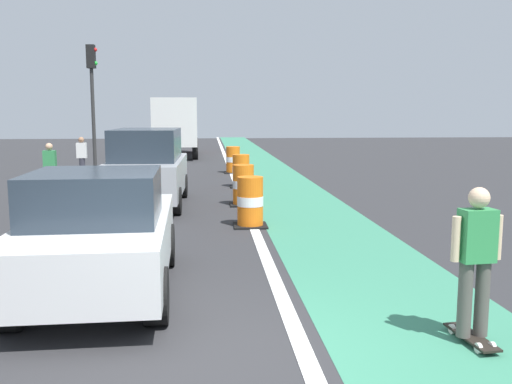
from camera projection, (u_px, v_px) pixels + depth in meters
name	position (u px, v px, depth m)	size (l,w,h in m)	color
ground_plane	(217.00, 357.00, 5.66)	(100.00, 100.00, 0.00)	#2D2D30
bike_lane_strip	(287.00, 191.00, 17.70)	(2.50, 80.00, 0.01)	#387F60
lane_divider_stripe	(239.00, 192.00, 17.58)	(0.20, 80.00, 0.01)	silver
skateboarder_on_lane	(476.00, 260.00, 5.89)	(0.57, 0.82, 1.69)	black
parked_sedan_nearest	(99.00, 234.00, 7.53)	(2.02, 4.15, 1.70)	silver
parked_suv_second	(147.00, 167.00, 14.78)	(1.97, 4.63, 2.04)	#9EA0A5
traffic_barrel_front	(250.00, 202.00, 12.11)	(0.73, 0.73, 1.09)	orange
traffic_barrel_mid	(243.00, 186.00, 14.92)	(0.73, 0.73, 1.09)	orange
traffic_barrel_back	(241.00, 171.00, 18.59)	(0.73, 0.73, 1.09)	orange
traffic_barrel_far	(233.00, 160.00, 22.99)	(0.73, 0.73, 1.09)	orange
delivery_truck_down_block	(177.00, 124.00, 31.65)	(2.49, 7.65, 3.23)	silver
traffic_light_corner	(92.00, 86.00, 22.07)	(0.41, 0.32, 5.10)	#2D2D2D
pedestrian_crossing	(50.00, 169.00, 15.91)	(0.34, 0.20, 1.61)	#33333D
pedestrian_waiting	(82.00, 158.00, 19.99)	(0.34, 0.20, 1.61)	#33333D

